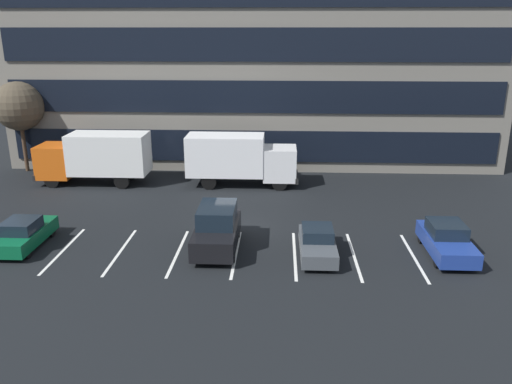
# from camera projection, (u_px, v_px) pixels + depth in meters

# --- Properties ---
(ground_plane) EXTENTS (120.00, 120.00, 0.00)m
(ground_plane) POSITION_uv_depth(u_px,v_px,m) (241.00, 228.00, 27.55)
(ground_plane) COLOR black
(office_building) EXTENTS (37.05, 13.30, 21.60)m
(office_building) POSITION_uv_depth(u_px,v_px,m) (257.00, 21.00, 41.34)
(office_building) COLOR slate
(office_building) RESTS_ON ground_plane
(lot_markings) EXTENTS (16.94, 5.40, 0.01)m
(lot_markings) POSITION_uv_depth(u_px,v_px,m) (236.00, 254.00, 24.40)
(lot_markings) COLOR silver
(lot_markings) RESTS_ON ground_plane
(box_truck_white) EXTENTS (7.49, 2.48, 3.47)m
(box_truck_white) POSITION_uv_depth(u_px,v_px,m) (240.00, 158.00, 34.48)
(box_truck_white) COLOR white
(box_truck_white) RESTS_ON ground_plane
(box_truck_orange) EXTENTS (7.60, 2.52, 3.52)m
(box_truck_orange) POSITION_uv_depth(u_px,v_px,m) (96.00, 156.00, 34.83)
(box_truck_orange) COLOR #D85914
(box_truck_orange) RESTS_ON ground_plane
(sedan_charcoal) EXTENTS (1.63, 3.89, 1.39)m
(sedan_charcoal) POSITION_uv_depth(u_px,v_px,m) (317.00, 243.00, 23.96)
(sedan_charcoal) COLOR #474C51
(sedan_charcoal) RESTS_ON ground_plane
(suv_black) EXTENTS (1.99, 4.69, 2.12)m
(suv_black) POSITION_uv_depth(u_px,v_px,m) (217.00, 229.00, 24.72)
(suv_black) COLOR black
(suv_black) RESTS_ON ground_plane
(sedan_navy) EXTENTS (1.80, 4.31, 1.54)m
(sedan_navy) POSITION_uv_depth(u_px,v_px,m) (446.00, 240.00, 24.11)
(sedan_navy) COLOR navy
(sedan_navy) RESTS_ON ground_plane
(sedan_forest) EXTENTS (1.70, 4.06, 1.45)m
(sedan_forest) POSITION_uv_depth(u_px,v_px,m) (24.00, 234.00, 24.97)
(sedan_forest) COLOR #0C5933
(sedan_forest) RESTS_ON ground_plane
(bare_tree) EXTENTS (3.55, 3.55, 6.65)m
(bare_tree) POSITION_uv_depth(u_px,v_px,m) (19.00, 106.00, 37.16)
(bare_tree) COLOR #473323
(bare_tree) RESTS_ON ground_plane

